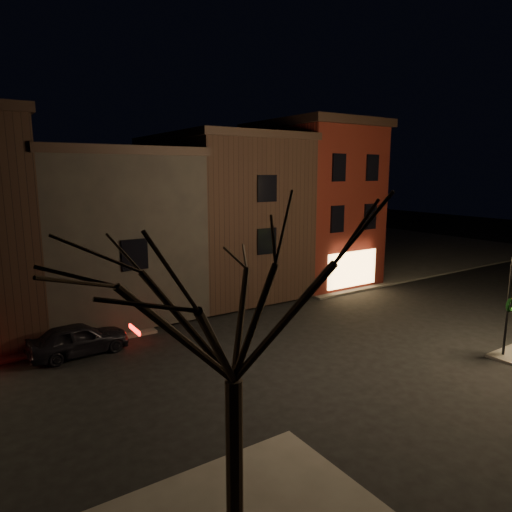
# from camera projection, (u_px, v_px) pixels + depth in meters

# --- Properties ---
(ground) EXTENTS (120.00, 120.00, 0.00)m
(ground) POSITION_uv_depth(u_px,v_px,m) (310.00, 344.00, 19.82)
(ground) COLOR black
(ground) RESTS_ON ground
(sidewalk_far_right) EXTENTS (30.00, 30.00, 0.12)m
(sidewalk_far_right) POSITION_uv_depth(u_px,v_px,m) (333.00, 244.00, 47.07)
(sidewalk_far_right) COLOR #2D2B28
(sidewalk_far_right) RESTS_ON ground
(corner_building) EXTENTS (6.50, 8.50, 10.50)m
(corner_building) POSITION_uv_depth(u_px,v_px,m) (311.00, 201.00, 30.95)
(corner_building) COLOR #50140E
(corner_building) RESTS_ON ground
(row_building_a) EXTENTS (7.30, 10.30, 9.40)m
(row_building_a) POSITION_uv_depth(u_px,v_px,m) (220.00, 213.00, 28.36)
(row_building_a) COLOR black
(row_building_a) RESTS_ON ground
(row_building_b) EXTENTS (7.80, 10.30, 8.40)m
(row_building_b) POSITION_uv_depth(u_px,v_px,m) (103.00, 229.00, 24.51)
(row_building_b) COLOR black
(row_building_b) RESTS_ON ground
(traffic_signal) EXTENTS (0.58, 0.38, 4.05)m
(traffic_signal) POSITION_uv_depth(u_px,v_px,m) (512.00, 290.00, 17.85)
(traffic_signal) COLOR black
(traffic_signal) RESTS_ON sidewalk_near_right
(bare_tree_left) EXTENTS (5.60, 5.60, 7.50)m
(bare_tree_left) POSITION_uv_depth(u_px,v_px,m) (233.00, 275.00, 8.75)
(bare_tree_left) COLOR black
(bare_tree_left) RESTS_ON sidewalk_near_left
(parked_car_a) EXTENTS (4.00, 1.79, 1.34)m
(parked_car_a) POSITION_uv_depth(u_px,v_px,m) (79.00, 339.00, 18.60)
(parked_car_a) COLOR black
(parked_car_a) RESTS_ON ground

